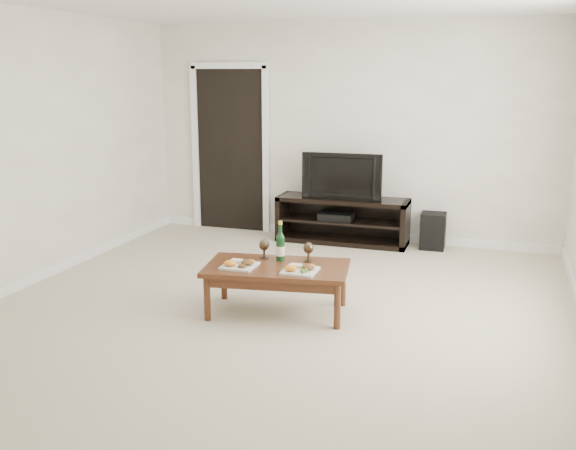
% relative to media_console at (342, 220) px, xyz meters
% --- Properties ---
extents(floor, '(5.50, 5.50, 0.00)m').
position_rel_media_console_xyz_m(floor, '(0.00, -2.50, -0.28)').
color(floor, '#C3B59D').
rests_on(floor, ground).
extents(back_wall, '(5.00, 0.04, 2.60)m').
position_rel_media_console_xyz_m(back_wall, '(0.00, 0.27, 1.02)').
color(back_wall, white).
rests_on(back_wall, ground).
extents(doorway, '(0.90, 0.02, 2.05)m').
position_rel_media_console_xyz_m(doorway, '(-1.55, 0.24, 0.75)').
color(doorway, black).
rests_on(doorway, ground).
extents(media_console, '(1.57, 0.45, 0.55)m').
position_rel_media_console_xyz_m(media_console, '(0.00, 0.00, 0.00)').
color(media_console, black).
rests_on(media_console, ground).
extents(television, '(0.95, 0.17, 0.55)m').
position_rel_media_console_xyz_m(television, '(-0.00, 0.00, 0.55)').
color(television, black).
rests_on(television, media_console).
extents(av_receiver, '(0.41, 0.32, 0.08)m').
position_rel_media_console_xyz_m(av_receiver, '(-0.07, -0.01, 0.05)').
color(av_receiver, black).
rests_on(av_receiver, media_console).
extents(subwoofer, '(0.29, 0.29, 0.42)m').
position_rel_media_console_xyz_m(subwoofer, '(1.07, 0.07, -0.06)').
color(subwoofer, black).
rests_on(subwoofer, ground).
extents(coffee_table, '(1.28, 0.83, 0.42)m').
position_rel_media_console_xyz_m(coffee_table, '(0.03, -2.45, -0.07)').
color(coffee_table, '#502916').
rests_on(coffee_table, ground).
extents(plate_left, '(0.27, 0.27, 0.07)m').
position_rel_media_console_xyz_m(plate_left, '(-0.26, -2.57, 0.18)').
color(plate_left, white).
rests_on(plate_left, coffee_table).
extents(plate_right, '(0.27, 0.27, 0.07)m').
position_rel_media_console_xyz_m(plate_right, '(0.26, -2.55, 0.18)').
color(plate_right, white).
rests_on(plate_right, coffee_table).
extents(wine_bottle, '(0.07, 0.07, 0.35)m').
position_rel_media_console_xyz_m(wine_bottle, '(0.00, -2.29, 0.32)').
color(wine_bottle, '#0D3315').
rests_on(wine_bottle, coffee_table).
extents(goblet_left, '(0.09, 0.09, 0.17)m').
position_rel_media_console_xyz_m(goblet_left, '(-0.16, -2.27, 0.23)').
color(goblet_left, '#3E3021').
rests_on(goblet_left, coffee_table).
extents(goblet_right, '(0.09, 0.09, 0.17)m').
position_rel_media_console_xyz_m(goblet_right, '(0.24, -2.24, 0.23)').
color(goblet_right, '#3E3021').
rests_on(goblet_right, coffee_table).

